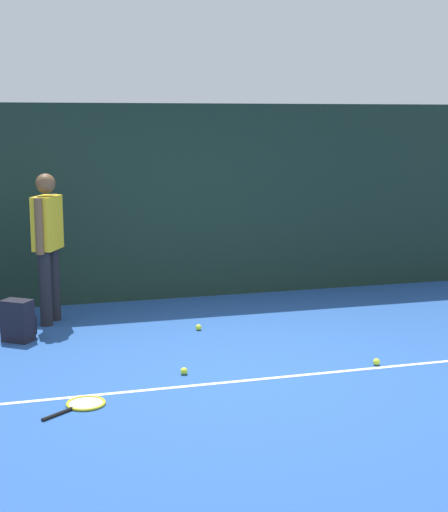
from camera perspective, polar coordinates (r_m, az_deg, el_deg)
name	(u,v)px	position (r m, az deg, el deg)	size (l,w,h in m)	color
ground_plane	(236,369)	(7.28, 0.87, -8.31)	(12.00, 12.00, 0.00)	#234C93
back_fence	(168,203)	(9.87, -4.14, 3.95)	(10.00, 0.10, 2.48)	#192D23
court_line	(247,380)	(6.97, 1.69, -9.15)	(9.00, 0.05, 0.00)	white
tennis_player	(48,239)	(8.88, -12.87, 1.23)	(0.37, 0.49, 1.70)	black
tennis_racket	(83,404)	(6.50, -10.34, -10.71)	(0.60, 0.51, 0.03)	black
backpack	(19,321)	(8.38, -14.91, -4.66)	(0.38, 0.38, 0.44)	black
tennis_ball_near_player	(199,327)	(8.54, -1.89, -5.28)	(0.07, 0.07, 0.07)	#CCE033
tennis_ball_by_fence	(377,362)	(7.51, 11.18, -7.66)	(0.07, 0.07, 0.07)	#CCE033
tennis_ball_mid_court	(184,371)	(7.12, -2.97, -8.47)	(0.07, 0.07, 0.07)	#CCE033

